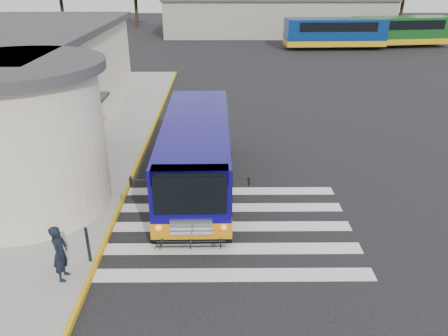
{
  "coord_description": "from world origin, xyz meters",
  "views": [
    {
      "loc": [
        -0.6,
        -12.58,
        7.49
      ],
      "look_at": [
        -0.51,
        -0.5,
        1.91
      ],
      "focal_mm": 35.0,
      "sensor_mm": 36.0,
      "label": 1
    }
  ],
  "objects_px": {
    "bollard": "(88,245)",
    "far_bus_a": "(335,32)",
    "transit_bus": "(197,156)",
    "far_bus_b": "(401,30)",
    "pedestrian_a": "(60,253)"
  },
  "relations": [
    {
      "from": "bollard",
      "to": "far_bus_a",
      "type": "xyz_separation_m",
      "value": [
        14.86,
        34.82,
        0.96
      ]
    },
    {
      "from": "transit_bus",
      "to": "far_bus_b",
      "type": "xyz_separation_m",
      "value": [
        19.22,
        31.24,
        0.44
      ]
    },
    {
      "from": "transit_bus",
      "to": "bollard",
      "type": "distance_m",
      "value": 5.55
    },
    {
      "from": "transit_bus",
      "to": "far_bus_a",
      "type": "height_order",
      "value": "far_bus_a"
    },
    {
      "from": "transit_bus",
      "to": "bollard",
      "type": "height_order",
      "value": "transit_bus"
    },
    {
      "from": "pedestrian_a",
      "to": "far_bus_a",
      "type": "height_order",
      "value": "far_bus_a"
    },
    {
      "from": "bollard",
      "to": "far_bus_b",
      "type": "xyz_separation_m",
      "value": [
        21.92,
        36.06,
        0.97
      ]
    },
    {
      "from": "transit_bus",
      "to": "bollard",
      "type": "xyz_separation_m",
      "value": [
        -2.71,
        -4.82,
        -0.53
      ]
    },
    {
      "from": "transit_bus",
      "to": "pedestrian_a",
      "type": "xyz_separation_m",
      "value": [
        -3.18,
        -5.53,
        -0.29
      ]
    },
    {
      "from": "transit_bus",
      "to": "bollard",
      "type": "relative_size",
      "value": 8.53
    },
    {
      "from": "far_bus_a",
      "to": "far_bus_b",
      "type": "xyz_separation_m",
      "value": [
        7.06,
        1.24,
        0.02
      ]
    },
    {
      "from": "transit_bus",
      "to": "far_bus_a",
      "type": "xyz_separation_m",
      "value": [
        12.16,
        30.0,
        0.42
      ]
    },
    {
      "from": "transit_bus",
      "to": "far_bus_b",
      "type": "relative_size",
      "value": 0.89
    },
    {
      "from": "transit_bus",
      "to": "pedestrian_a",
      "type": "bearing_deg",
      "value": -120.49
    },
    {
      "from": "bollard",
      "to": "far_bus_a",
      "type": "bearing_deg",
      "value": 66.88
    }
  ]
}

